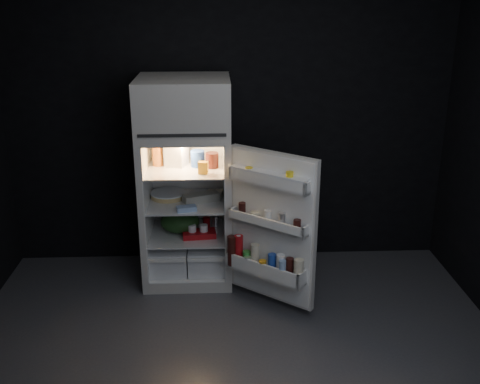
{
  "coord_description": "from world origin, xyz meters",
  "views": [
    {
      "loc": [
        -0.12,
        -3.27,
        2.45
      ],
      "look_at": [
        0.07,
        1.0,
        0.9
      ],
      "focal_mm": 42.0,
      "sensor_mm": 36.0,
      "label": 1
    }
  ],
  "objects_px": {
    "fridge_door": "(270,231)",
    "egg_carton": "(201,198)",
    "milk_jug": "(176,152)",
    "yogurt_tray": "(199,234)",
    "refrigerator": "(186,174)"
  },
  "relations": [
    {
      "from": "milk_jug",
      "to": "yogurt_tray",
      "type": "height_order",
      "value": "milk_jug"
    },
    {
      "from": "milk_jug",
      "to": "yogurt_tray",
      "type": "bearing_deg",
      "value": -21.93
    },
    {
      "from": "fridge_door",
      "to": "egg_carton",
      "type": "height_order",
      "value": "fridge_door"
    },
    {
      "from": "fridge_door",
      "to": "yogurt_tray",
      "type": "xyz_separation_m",
      "value": [
        -0.57,
        0.48,
        -0.23
      ]
    },
    {
      "from": "egg_carton",
      "to": "yogurt_tray",
      "type": "bearing_deg",
      "value": -128.17
    },
    {
      "from": "refrigerator",
      "to": "milk_jug",
      "type": "bearing_deg",
      "value": 158.37
    },
    {
      "from": "fridge_door",
      "to": "yogurt_tray",
      "type": "bearing_deg",
      "value": 139.93
    },
    {
      "from": "fridge_door",
      "to": "egg_carton",
      "type": "bearing_deg",
      "value": 134.86
    },
    {
      "from": "egg_carton",
      "to": "yogurt_tray",
      "type": "relative_size",
      "value": 1.08
    },
    {
      "from": "refrigerator",
      "to": "egg_carton",
      "type": "xyz_separation_m",
      "value": [
        0.13,
        -0.06,
        -0.19
      ]
    },
    {
      "from": "fridge_door",
      "to": "egg_carton",
      "type": "relative_size",
      "value": 3.96
    },
    {
      "from": "fridge_door",
      "to": "yogurt_tray",
      "type": "relative_size",
      "value": 4.29
    },
    {
      "from": "fridge_door",
      "to": "milk_jug",
      "type": "bearing_deg",
      "value": 139.35
    },
    {
      "from": "milk_jug",
      "to": "egg_carton",
      "type": "relative_size",
      "value": 0.78
    },
    {
      "from": "milk_jug",
      "to": "egg_carton",
      "type": "xyz_separation_m",
      "value": [
        0.2,
        -0.09,
        -0.38
      ]
    }
  ]
}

